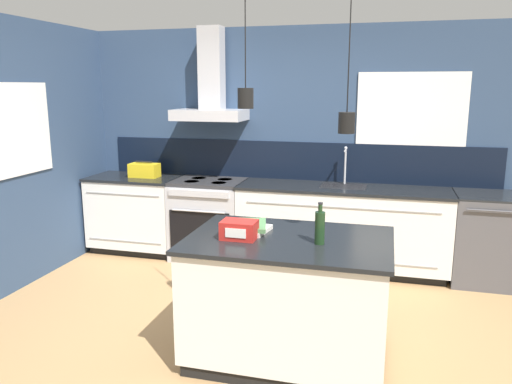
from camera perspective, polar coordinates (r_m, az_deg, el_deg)
ground_plane at (r=4.17m, az=-1.20°, el=-15.93°), size 16.00×16.00×0.00m
wall_back at (r=5.68m, az=3.80°, el=5.92°), size 5.60×2.32×2.60m
wall_left at (r=5.51m, az=-24.23°, el=4.17°), size 0.08×3.80×2.60m
counter_run_left at (r=6.15m, az=-13.47°, el=-2.38°), size 1.06×0.64×0.91m
counter_run_sink at (r=5.46m, az=9.75°, el=-4.04°), size 2.23×0.64×1.32m
oven_range at (r=5.77m, az=-5.38°, el=-3.10°), size 0.80×0.66×0.91m
dishwasher at (r=5.53m, az=24.48°, el=-4.84°), size 0.60×0.65×0.91m
kitchen_island at (r=3.68m, az=3.70°, el=-11.99°), size 1.43×0.98×0.91m
bottle_on_island at (r=3.38m, az=7.31°, el=-3.98°), size 0.07×0.07×0.29m
book_stack at (r=3.66m, az=-0.65°, el=-4.05°), size 0.30×0.37×0.06m
red_supply_box at (r=3.49m, az=-1.94°, el=-4.34°), size 0.24×0.18×0.13m
yellow_toolbox at (r=5.98m, az=-12.64°, el=2.44°), size 0.34×0.18×0.19m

